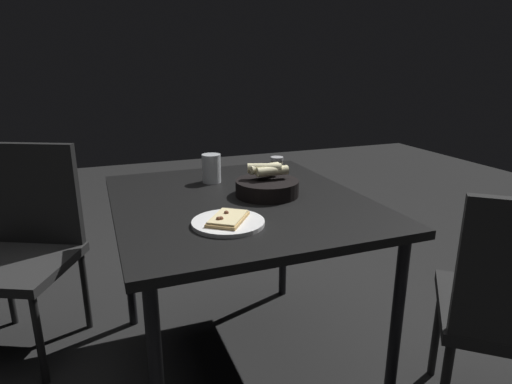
{
  "coord_description": "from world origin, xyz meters",
  "views": [
    {
      "loc": [
        1.46,
        -0.49,
        1.23
      ],
      "look_at": [
        0.04,
        0.05,
        0.76
      ],
      "focal_mm": 30.22,
      "sensor_mm": 36.0,
      "label": 1
    }
  ],
  "objects_px": {
    "dining_table": "(240,215)",
    "pizza_plate": "(228,222)",
    "beer_glass": "(212,170)",
    "chair_far": "(24,238)",
    "pepper_shaker": "(277,168)",
    "bread_basket": "(267,185)"
  },
  "relations": [
    {
      "from": "pizza_plate",
      "to": "pepper_shaker",
      "type": "xyz_separation_m",
      "value": [
        -0.5,
        0.38,
        0.03
      ]
    },
    {
      "from": "bread_basket",
      "to": "chair_far",
      "type": "bearing_deg",
      "value": -117.78
    },
    {
      "from": "pepper_shaker",
      "to": "chair_far",
      "type": "height_order",
      "value": "chair_far"
    },
    {
      "from": "dining_table",
      "to": "pizza_plate",
      "type": "bearing_deg",
      "value": -26.21
    },
    {
      "from": "beer_glass",
      "to": "chair_far",
      "type": "distance_m",
      "value": 0.86
    },
    {
      "from": "pizza_plate",
      "to": "dining_table",
      "type": "bearing_deg",
      "value": 153.79
    },
    {
      "from": "beer_glass",
      "to": "chair_far",
      "type": "xyz_separation_m",
      "value": [
        -0.23,
        -0.78,
        -0.28
      ]
    },
    {
      "from": "dining_table",
      "to": "beer_glass",
      "type": "bearing_deg",
      "value": -172.13
    },
    {
      "from": "dining_table",
      "to": "bread_basket",
      "type": "distance_m",
      "value": 0.15
    },
    {
      "from": "pepper_shaker",
      "to": "chair_far",
      "type": "distance_m",
      "value": 1.14
    },
    {
      "from": "dining_table",
      "to": "chair_far",
      "type": "xyz_separation_m",
      "value": [
        -0.49,
        -0.82,
        -0.17
      ]
    },
    {
      "from": "pizza_plate",
      "to": "chair_far",
      "type": "relative_size",
      "value": 0.26
    },
    {
      "from": "beer_glass",
      "to": "pepper_shaker",
      "type": "xyz_separation_m",
      "value": [
        0.01,
        0.3,
        -0.01
      ]
    },
    {
      "from": "bread_basket",
      "to": "pizza_plate",
      "type": "bearing_deg",
      "value": -43.03
    },
    {
      "from": "bread_basket",
      "to": "beer_glass",
      "type": "relative_size",
      "value": 2.01
    },
    {
      "from": "dining_table",
      "to": "pizza_plate",
      "type": "xyz_separation_m",
      "value": [
        0.25,
        -0.12,
        0.08
      ]
    },
    {
      "from": "bread_basket",
      "to": "beer_glass",
      "type": "distance_m",
      "value": 0.3
    },
    {
      "from": "pizza_plate",
      "to": "bread_basket",
      "type": "height_order",
      "value": "bread_basket"
    },
    {
      "from": "bread_basket",
      "to": "pepper_shaker",
      "type": "height_order",
      "value": "bread_basket"
    },
    {
      "from": "dining_table",
      "to": "pepper_shaker",
      "type": "height_order",
      "value": "pepper_shaker"
    },
    {
      "from": "pizza_plate",
      "to": "chair_far",
      "type": "height_order",
      "value": "chair_far"
    },
    {
      "from": "beer_glass",
      "to": "pepper_shaker",
      "type": "distance_m",
      "value": 0.3
    }
  ]
}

